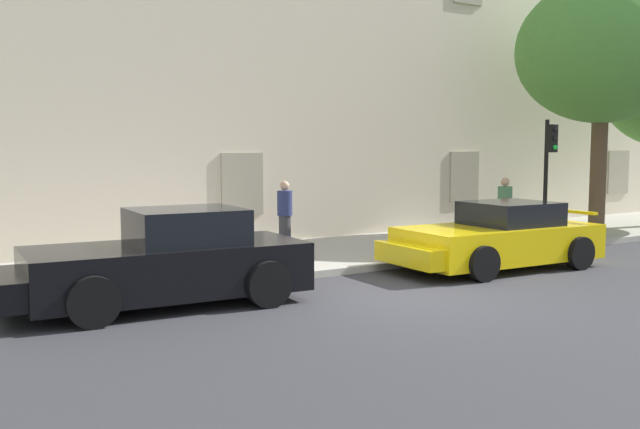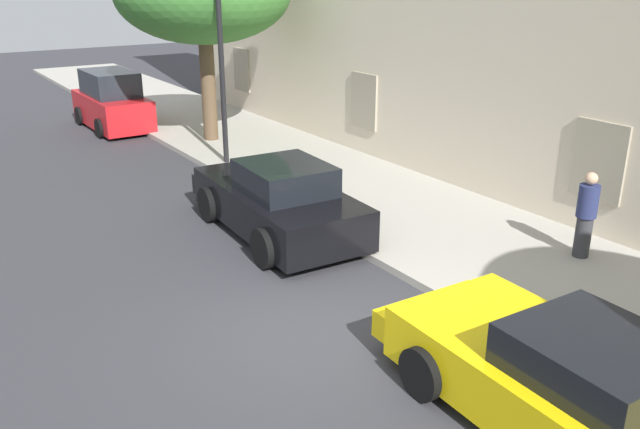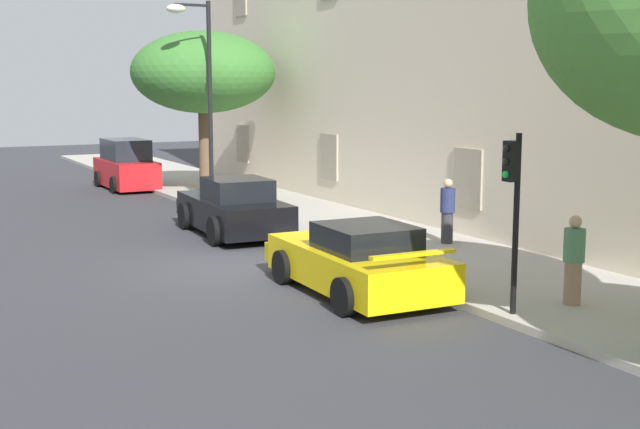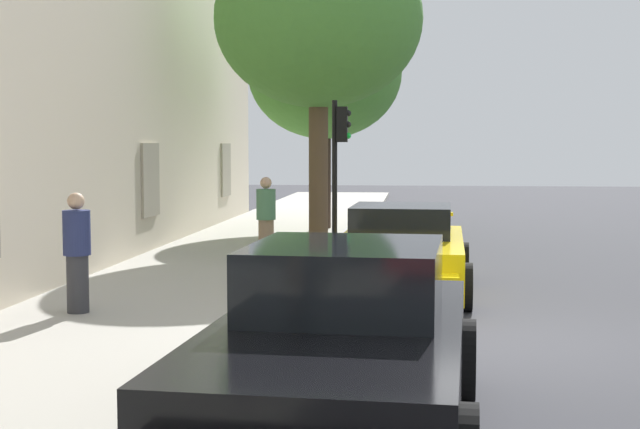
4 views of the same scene
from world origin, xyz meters
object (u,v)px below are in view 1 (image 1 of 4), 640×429
object	(u,v)px
sportscar_red_lead	(158,264)
traffic_light	(549,159)
tree_near_kerb	(603,51)
sportscar_yellow_flank	(493,240)
pedestrian_strolling	(285,214)
pedestrian_admiring	(505,208)

from	to	relation	value
sportscar_red_lead	traffic_light	world-z (taller)	traffic_light
tree_near_kerb	traffic_light	distance (m)	4.02
sportscar_red_lead	tree_near_kerb	bearing A→B (deg)	6.93
sportscar_yellow_flank	tree_near_kerb	world-z (taller)	tree_near_kerb
pedestrian_strolling	traffic_light	bearing A→B (deg)	-27.36
pedestrian_admiring	sportscar_yellow_flank	bearing A→B (deg)	-139.54
sportscar_red_lead	pedestrian_strolling	size ratio (longest dim) A/B	3.06
sportscar_red_lead	pedestrian_admiring	size ratio (longest dim) A/B	3.06
traffic_light	pedestrian_strolling	world-z (taller)	traffic_light
pedestrian_admiring	pedestrian_strolling	bearing A→B (deg)	164.95
sportscar_yellow_flank	pedestrian_strolling	bearing A→B (deg)	122.22
traffic_light	tree_near_kerb	bearing A→B (deg)	14.05
tree_near_kerb	pedestrian_strolling	distance (m)	9.61
tree_near_kerb	traffic_light	xyz separation A→B (m)	(-2.79, -0.70, -2.81)
sportscar_yellow_flank	sportscar_red_lead	bearing A→B (deg)	177.17
pedestrian_admiring	sportscar_red_lead	bearing A→B (deg)	-167.34
pedestrian_admiring	pedestrian_strolling	size ratio (longest dim) A/B	1.00
sportscar_red_lead	tree_near_kerb	size ratio (longest dim) A/B	0.70
tree_near_kerb	pedestrian_admiring	xyz separation A→B (m)	(-2.77, 0.70, -4.08)
pedestrian_admiring	pedestrian_strolling	distance (m)	5.84
sportscar_yellow_flank	pedestrian_admiring	distance (m)	4.02
sportscar_red_lead	sportscar_yellow_flank	distance (m)	7.00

